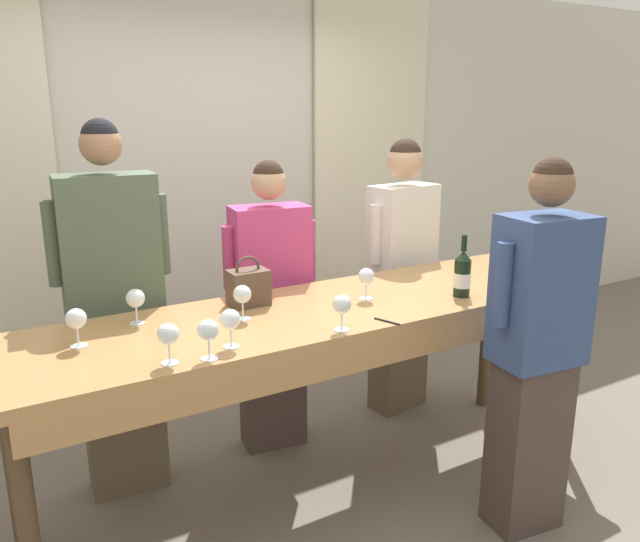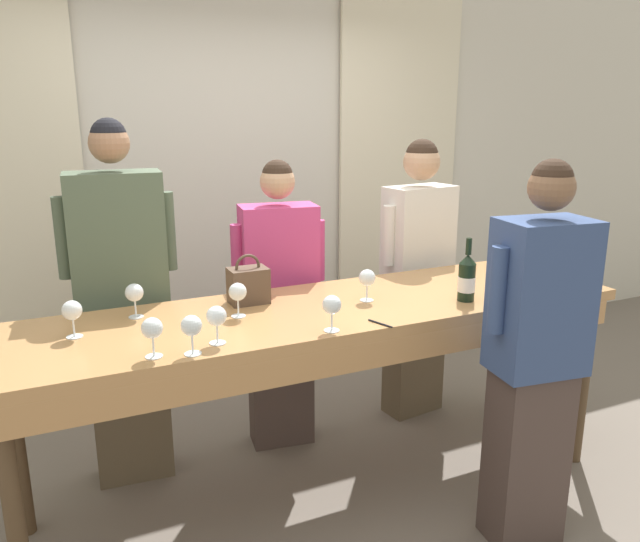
% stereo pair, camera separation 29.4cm
% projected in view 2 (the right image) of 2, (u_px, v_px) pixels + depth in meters
% --- Properties ---
extents(ground_plane, '(18.00, 18.00, 0.00)m').
position_uv_depth(ground_plane, '(326.00, 492.00, 3.17)').
color(ground_plane, '#70665B').
extents(wall_back, '(12.00, 0.06, 2.80)m').
position_uv_depth(wall_back, '(221.00, 181.00, 4.31)').
color(wall_back, beige).
rests_on(wall_back, ground_plane).
extents(curtain_panel_right, '(1.01, 0.03, 2.69)m').
position_uv_depth(curtain_panel_right, '(398.00, 180.00, 4.83)').
color(curtain_panel_right, beige).
rests_on(curtain_panel_right, ground_plane).
extents(tasting_bar, '(2.91, 0.76, 1.00)m').
position_uv_depth(tasting_bar, '(329.00, 327.00, 2.92)').
color(tasting_bar, '#B27F4C').
rests_on(tasting_bar, ground_plane).
extents(wine_bottle, '(0.08, 0.08, 0.31)m').
position_uv_depth(wine_bottle, '(467.00, 278.00, 2.97)').
color(wine_bottle, black).
rests_on(wine_bottle, tasting_bar).
extents(handbag, '(0.18, 0.13, 0.24)m').
position_uv_depth(handbag, '(248.00, 285.00, 2.94)').
color(handbag, brown).
rests_on(handbag, tasting_bar).
extents(wine_glass_front_left, '(0.08, 0.08, 0.15)m').
position_uv_depth(wine_glass_front_left, '(191.00, 327.00, 2.32)').
color(wine_glass_front_left, white).
rests_on(wine_glass_front_left, tasting_bar).
extents(wine_glass_front_mid, '(0.08, 0.08, 0.15)m').
position_uv_depth(wine_glass_front_mid, '(238.00, 293.00, 2.74)').
color(wine_glass_front_mid, white).
rests_on(wine_glass_front_mid, tasting_bar).
extents(wine_glass_front_right, '(0.08, 0.08, 0.15)m').
position_uv_depth(wine_glass_front_right, '(72.00, 312.00, 2.49)').
color(wine_glass_front_right, white).
rests_on(wine_glass_front_right, tasting_bar).
extents(wine_glass_center_left, '(0.08, 0.08, 0.15)m').
position_uv_depth(wine_glass_center_left, '(332.00, 306.00, 2.56)').
color(wine_glass_center_left, white).
rests_on(wine_glass_center_left, tasting_bar).
extents(wine_glass_center_mid, '(0.08, 0.08, 0.15)m').
position_uv_depth(wine_glass_center_mid, '(367.00, 279.00, 2.96)').
color(wine_glass_center_mid, white).
rests_on(wine_glass_center_mid, tasting_bar).
extents(wine_glass_center_right, '(0.08, 0.08, 0.15)m').
position_uv_depth(wine_glass_center_right, '(152.00, 329.00, 2.29)').
color(wine_glass_center_right, white).
rests_on(wine_glass_center_right, tasting_bar).
extents(wine_glass_back_left, '(0.08, 0.08, 0.15)m').
position_uv_depth(wine_glass_back_left, '(217.00, 317.00, 2.43)').
color(wine_glass_back_left, white).
rests_on(wine_glass_back_left, tasting_bar).
extents(wine_glass_back_mid, '(0.08, 0.08, 0.15)m').
position_uv_depth(wine_glass_back_mid, '(134.00, 294.00, 2.73)').
color(wine_glass_back_mid, white).
rests_on(wine_glass_back_mid, tasting_bar).
extents(wine_glass_back_right, '(0.08, 0.08, 0.15)m').
position_uv_depth(wine_glass_back_right, '(516.00, 250.00, 3.54)').
color(wine_glass_back_right, white).
rests_on(wine_glass_back_right, tasting_bar).
extents(pen, '(0.05, 0.13, 0.01)m').
position_uv_depth(pen, '(380.00, 323.00, 2.67)').
color(pen, black).
rests_on(pen, tasting_bar).
extents(guest_olive_jacket, '(0.56, 0.27, 1.85)m').
position_uv_depth(guest_olive_jacket, '(123.00, 306.00, 3.09)').
color(guest_olive_jacket, brown).
rests_on(guest_olive_jacket, ground_plane).
extents(guest_pink_top, '(0.53, 0.28, 1.63)m').
position_uv_depth(guest_pink_top, '(280.00, 305.00, 3.46)').
color(guest_pink_top, '#473833').
rests_on(guest_pink_top, ground_plane).
extents(guest_cream_sweater, '(0.53, 0.27, 1.72)m').
position_uv_depth(guest_cream_sweater, '(417.00, 276.00, 3.81)').
color(guest_cream_sweater, brown).
rests_on(guest_cream_sweater, ground_plane).
extents(host_pouring, '(0.49, 0.30, 1.71)m').
position_uv_depth(host_pouring, '(535.00, 359.00, 2.63)').
color(host_pouring, '#473833').
rests_on(host_pouring, ground_plane).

